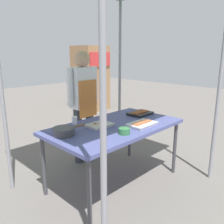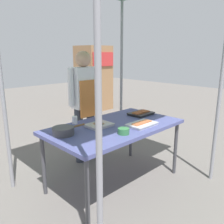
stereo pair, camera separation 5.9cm
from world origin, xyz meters
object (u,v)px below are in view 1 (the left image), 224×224
object	(u,v)px
cooking_wok	(64,131)
tray_grilled_sausages	(142,124)
vendor_woman	(83,98)
drink_cup_near_edge	(75,120)
condiment_bowl	(124,131)
tray_pork_links	(140,113)
tray_meat_skewers	(99,125)
stall_table	(115,129)
neighbor_stall_left	(90,78)

from	to	relation	value
cooking_wok	tray_grilled_sausages	bearing A→B (deg)	-24.63
tray_grilled_sausages	vendor_woman	xyz separation A→B (m)	(-0.05, 1.01, 0.18)
cooking_wok	drink_cup_near_edge	xyz separation A→B (m)	(0.32, 0.24, 0.00)
vendor_woman	tray_grilled_sausages	bearing A→B (deg)	92.82
condiment_bowl	vendor_woman	world-z (taller)	vendor_woman
tray_grilled_sausages	drink_cup_near_edge	bearing A→B (deg)	129.36
tray_pork_links	cooking_wok	xyz separation A→B (m)	(-1.21, 0.05, 0.02)
tray_meat_skewers	vendor_woman	xyz separation A→B (m)	(0.32, 0.68, 0.18)
stall_table	tray_meat_skewers	xyz separation A→B (m)	(-0.17, 0.09, 0.07)
tray_meat_skewers	drink_cup_near_edge	distance (m)	0.32
stall_table	condiment_bowl	bearing A→B (deg)	-119.09
cooking_wok	vendor_woman	bearing A→B (deg)	39.42
tray_pork_links	vendor_woman	bearing A→B (deg)	122.24
stall_table	tray_meat_skewers	bearing A→B (deg)	152.05
tray_grilled_sausages	condiment_bowl	xyz separation A→B (m)	(-0.36, -0.05, 0.01)
tray_pork_links	drink_cup_near_edge	xyz separation A→B (m)	(-0.89, 0.29, 0.02)
vendor_woman	neighbor_stall_left	bearing A→B (deg)	-132.35
condiment_bowl	vendor_woman	size ratio (longest dim) A/B	0.08
cooking_wok	vendor_woman	distance (m)	1.01
stall_table	drink_cup_near_edge	size ratio (longest dim) A/B	17.67
neighbor_stall_left	tray_meat_skewers	bearing A→B (deg)	-129.24
neighbor_stall_left	tray_pork_links	bearing A→B (deg)	-119.92
vendor_woman	tray_pork_links	bearing A→B (deg)	122.24
cooking_wok	neighbor_stall_left	distance (m)	4.34
neighbor_stall_left	condiment_bowl	bearing A→B (deg)	-126.02
tray_pork_links	condiment_bowl	xyz separation A→B (m)	(-0.75, -0.37, 0.01)
tray_grilled_sausages	condiment_bowl	world-z (taller)	condiment_bowl
tray_grilled_sausages	neighbor_stall_left	distance (m)	4.12
cooking_wok	drink_cup_near_edge	bearing A→B (deg)	37.40
tray_grilled_sausages	condiment_bowl	size ratio (longest dim) A/B	2.93
stall_table	tray_grilled_sausages	bearing A→B (deg)	-49.32
tray_pork_links	vendor_woman	xyz separation A→B (m)	(-0.43, 0.69, 0.18)
stall_table	tray_meat_skewers	world-z (taller)	tray_meat_skewers
stall_table	neighbor_stall_left	world-z (taller)	neighbor_stall_left
tray_pork_links	neighbor_stall_left	world-z (taller)	neighbor_stall_left
tray_meat_skewers	tray_pork_links	xyz separation A→B (m)	(0.76, -0.00, 0.00)
stall_table	tray_meat_skewers	size ratio (longest dim) A/B	5.45
condiment_bowl	drink_cup_near_edge	size ratio (longest dim) A/B	1.35
drink_cup_near_edge	condiment_bowl	bearing A→B (deg)	-77.76
tray_pork_links	drink_cup_near_edge	world-z (taller)	drink_cup_near_edge
condiment_bowl	neighbor_stall_left	distance (m)	4.36
condiment_bowl	vendor_woman	bearing A→B (deg)	73.49
neighbor_stall_left	cooking_wok	bearing A→B (deg)	-134.25
tray_meat_skewers	drink_cup_near_edge	world-z (taller)	drink_cup_near_edge
vendor_woman	cooking_wok	bearing A→B (deg)	39.42
drink_cup_near_edge	tray_grilled_sausages	bearing A→B (deg)	-50.64
drink_cup_near_edge	neighbor_stall_left	world-z (taller)	neighbor_stall_left
stall_table	tray_pork_links	size ratio (longest dim) A/B	4.91
cooking_wok	neighbor_stall_left	world-z (taller)	neighbor_stall_left
tray_grilled_sausages	stall_table	bearing A→B (deg)	130.68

